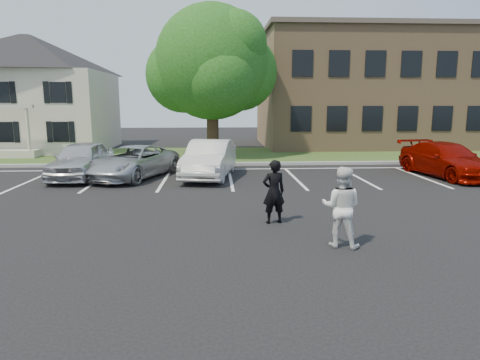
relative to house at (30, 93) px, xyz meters
name	(u,v)px	position (x,y,z in m)	size (l,w,h in m)	color
ground_plane	(242,237)	(13.00, -19.97, -3.83)	(90.00, 90.00, 0.00)	black
curb	(228,164)	(13.00, -7.97, -3.75)	(40.00, 0.30, 0.15)	gray
grass_strip	(226,155)	(13.00, -3.97, -3.79)	(44.00, 8.00, 0.08)	#2E4B1B
stall_lines	(261,175)	(14.40, -11.02, -3.82)	(34.00, 5.36, 0.01)	silver
house	(30,93)	(0.00, 0.00, 0.00)	(10.30, 9.22, 7.60)	#BFB99C
office_building	(410,90)	(27.00, 2.02, 0.33)	(22.40, 10.40, 8.30)	#A47F57
tree	(214,65)	(12.31, -4.28, 1.52)	(7.80, 7.20, 8.80)	black
man_black_suit	(274,192)	(13.93, -18.75, -2.96)	(0.64, 0.42, 1.75)	black
man_white_shirt	(341,207)	(15.20, -20.74, -2.90)	(0.90, 0.70, 1.85)	white
car_silver_west	(82,160)	(6.57, -11.30, -3.03)	(1.88, 4.68, 1.59)	silver
car_silver_minivan	(133,162)	(8.77, -11.40, -3.14)	(2.30, 4.99, 1.39)	#B4B8BC
car_white_sedan	(210,159)	(12.10, -11.44, -3.02)	(1.71, 4.91, 1.62)	silver
car_red_compact	(447,160)	(22.56, -11.85, -3.09)	(2.08, 5.12, 1.48)	#810700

